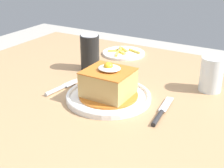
{
  "coord_description": "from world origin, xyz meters",
  "views": [
    {
      "loc": [
        0.45,
        -0.77,
        1.16
      ],
      "look_at": [
        0.03,
        -0.05,
        0.79
      ],
      "focal_mm": 50.81,
      "sensor_mm": 36.0,
      "label": 1
    }
  ],
  "objects": [
    {
      "name": "fork",
      "position": [
        -0.13,
        -0.09,
        0.75
      ],
      "size": [
        0.03,
        0.14,
        0.01
      ],
      "color": "silver",
      "rests_on": "dining_table"
    },
    {
      "name": "main_plate",
      "position": [
        0.03,
        -0.07,
        0.76
      ],
      "size": [
        0.24,
        0.24,
        0.02
      ],
      "color": "white",
      "rests_on": "dining_table"
    },
    {
      "name": "sandwich_meal",
      "position": [
        0.03,
        -0.07,
        0.8
      ],
      "size": [
        0.17,
        0.17,
        0.1
      ],
      "color": "#C66B23",
      "rests_on": "main_plate"
    },
    {
      "name": "knife",
      "position": [
        0.2,
        -0.09,
        0.75
      ],
      "size": [
        0.03,
        0.17,
        0.01
      ],
      "color": "#262628",
      "rests_on": "dining_table"
    },
    {
      "name": "drinking_glass",
      "position": [
        0.27,
        0.14,
        0.79
      ],
      "size": [
        0.07,
        0.07,
        0.1
      ],
      "color": "#3F2314",
      "rests_on": "dining_table"
    },
    {
      "name": "side_plate_fries",
      "position": [
        -0.12,
        0.31,
        0.75
      ],
      "size": [
        0.17,
        0.17,
        0.02
      ],
      "color": "white",
      "rests_on": "dining_table"
    },
    {
      "name": "soda_can",
      "position": [
        -0.15,
        0.11,
        0.81
      ],
      "size": [
        0.07,
        0.07,
        0.12
      ],
      "color": "black",
      "rests_on": "dining_table"
    },
    {
      "name": "dining_table",
      "position": [
        0.0,
        0.0,
        0.64
      ],
      "size": [
        1.19,
        0.91,
        0.75
      ],
      "color": "#A87F56",
      "rests_on": "ground_plane"
    }
  ]
}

